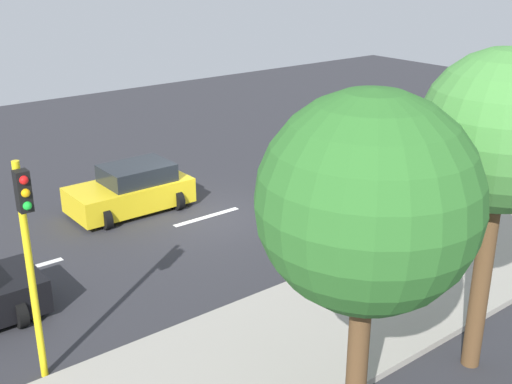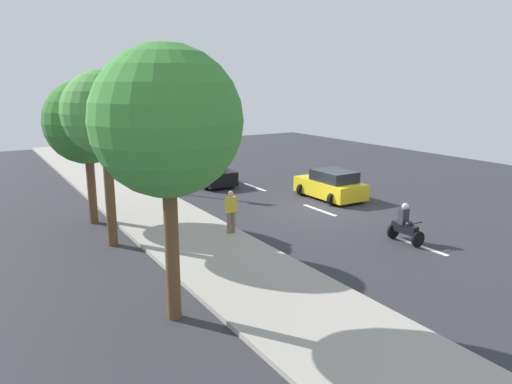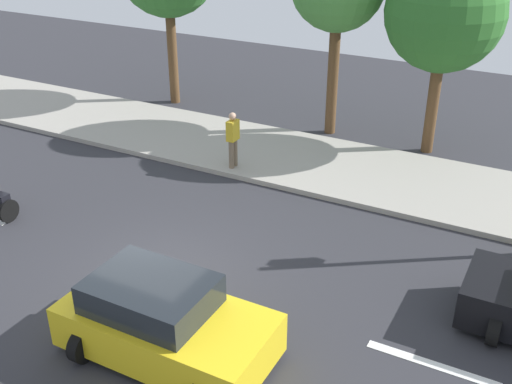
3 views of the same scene
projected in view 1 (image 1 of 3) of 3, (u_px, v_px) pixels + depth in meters
ground_plane at (207, 218)px, 20.37m from camera, size 40.00×60.00×0.10m
sidewalk at (372, 304)px, 15.18m from camera, size 4.00×60.00×0.15m
lane_stripe_north at (19, 271)px, 16.88m from camera, size 0.20×2.40×0.01m
lane_stripe_mid at (207, 217)px, 20.36m from camera, size 0.20×2.40×0.01m
lane_stripe_south at (340, 178)px, 23.83m from camera, size 0.20×2.40×0.01m
lane_stripe_far_south at (439, 149)px, 27.30m from camera, size 0.20×2.40×0.01m
car_yellow_cab at (131, 190)px, 20.65m from camera, size 2.33×3.86×1.52m
motorcycle at (332, 167)px, 23.11m from camera, size 0.60×1.30×1.53m
pedestrian_near_signal at (363, 232)px, 16.69m from camera, size 0.40×0.24×1.69m
traffic_light_corner at (28, 244)px, 11.65m from camera, size 0.49×0.24×4.50m
street_tree_south at (368, 203)px, 9.71m from camera, size 3.50×3.50×6.12m
street_tree_north at (502, 134)px, 11.40m from camera, size 3.00×3.00×6.43m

